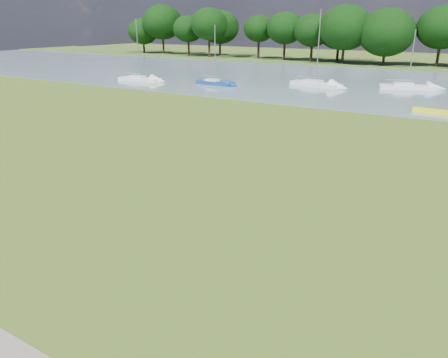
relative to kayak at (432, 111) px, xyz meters
The scene contains 8 objects.
ground 25.49m from the kayak, 99.02° to the right, with size 220.00×220.00×0.00m, color olive.
river 17.30m from the kayak, 103.36° to the left, with size 220.00×40.00×0.10m, color slate.
far_bank 47.00m from the kayak, 94.88° to the left, with size 220.00×20.00×0.40m, color #4C6626.
kayak is the anchor object (origin of this frame).
sailboat_0 26.82m from the kayak, 169.13° to the left, with size 5.21×1.62×7.27m.
sailboat_1 14.80m from the kayak, 108.33° to the left, with size 6.65×3.75×6.81m.
sailboat_2 18.34m from the kayak, 144.55° to the left, with size 6.89×3.26×9.05m.
sailboat_6 37.34m from the kayak, behind, with size 6.31×2.35×8.00m.
Camera 1 is at (8.60, -17.34, 7.73)m, focal length 35.00 mm.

